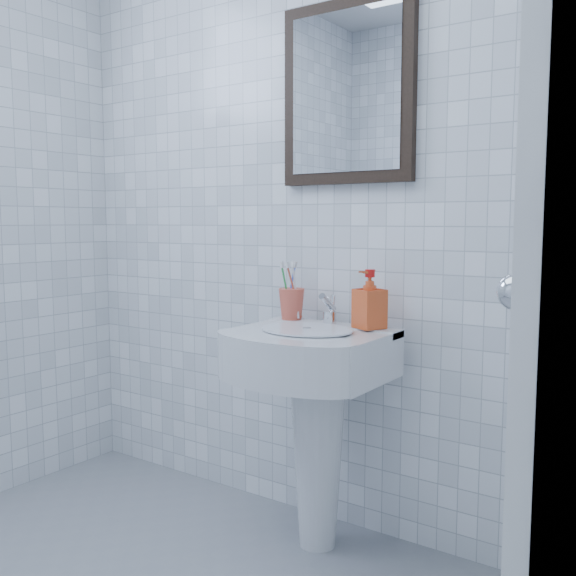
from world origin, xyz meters
The scene contains 8 objects.
wall_back centered at (0.00, 1.20, 1.25)m, with size 2.20×0.02×2.50m, color white.
wall_right centered at (1.10, 0.00, 1.25)m, with size 0.02×2.40×2.50m, color white.
washbasin centered at (0.20, 0.98, 0.51)m, with size 0.50×0.36×0.76m.
faucet centered at (0.20, 1.07, 0.80)m, with size 0.05×0.10×0.11m.
toothbrush_cup centered at (0.02, 1.10, 0.81)m, with size 0.09×0.09×0.11m, color #D2543E, non-canonical shape.
soap_dispenser centered at (0.35, 1.08, 0.86)m, with size 0.09×0.09×0.19m, color red.
wall_mirror centered at (0.20, 1.18, 1.55)m, with size 0.50×0.04×0.62m.
hand_towel centered at (1.04, 0.74, 0.87)m, with size 0.03×0.16×0.38m, color beige.
Camera 1 is at (1.32, -0.78, 1.11)m, focal length 40.00 mm.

